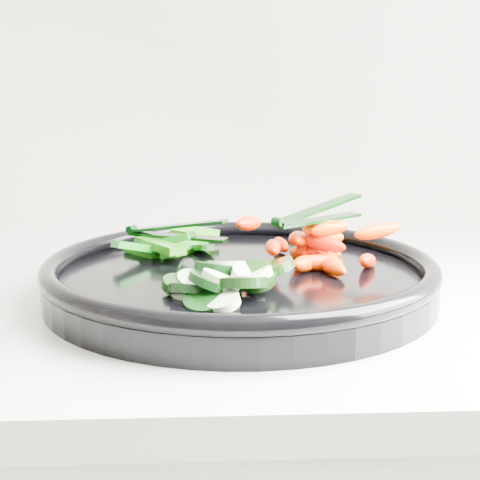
{
  "coord_description": "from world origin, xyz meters",
  "views": [
    {
      "loc": [
        0.51,
        1.02,
        1.12
      ],
      "look_at": [
        0.54,
        1.64,
        0.99
      ],
      "focal_mm": 50.0,
      "sensor_mm": 36.0,
      "label": 1
    }
  ],
  "objects": [
    {
      "name": "cucumber_pile",
      "position": [
        0.52,
        1.57,
        0.96
      ],
      "size": [
        0.13,
        0.12,
        0.04
      ],
      "color": "black",
      "rests_on": "veggie_tray"
    },
    {
      "name": "tong_carrot",
      "position": [
        0.62,
        1.67,
        1.0
      ],
      "size": [
        0.1,
        0.08,
        0.02
      ],
      "color": "black",
      "rests_on": "carrot_pile"
    },
    {
      "name": "carrot_pile",
      "position": [
        0.62,
        1.67,
        0.97
      ],
      "size": [
        0.17,
        0.16,
        0.05
      ],
      "color": "red",
      "rests_on": "veggie_tray"
    },
    {
      "name": "veggie_tray",
      "position": [
        0.54,
        1.64,
        0.95
      ],
      "size": [
        0.47,
        0.47,
        0.04
      ],
      "color": "black",
      "rests_on": "counter"
    },
    {
      "name": "tong_pepper",
      "position": [
        0.47,
        1.71,
        0.98
      ],
      "size": [
        0.11,
        0.06,
        0.02
      ],
      "color": "black",
      "rests_on": "pepper_pile"
    },
    {
      "name": "pepper_pile",
      "position": [
        0.47,
        1.71,
        0.96
      ],
      "size": [
        0.11,
        0.11,
        0.04
      ],
      "color": "#1B6A0A",
      "rests_on": "veggie_tray"
    }
  ]
}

